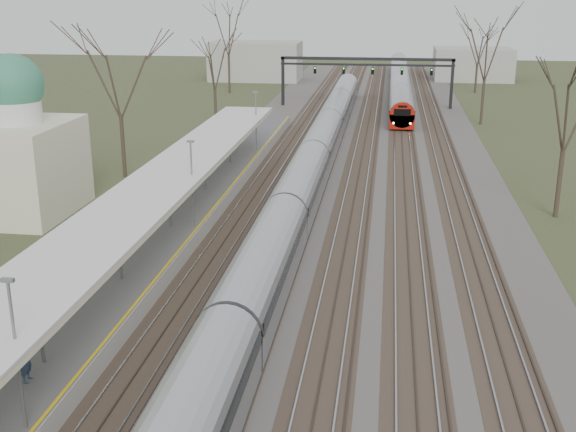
% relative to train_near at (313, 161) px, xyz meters
% --- Properties ---
extents(track_bed, '(24.00, 160.00, 0.22)m').
position_rel_train_near_xyz_m(track_bed, '(2.76, 5.53, -1.42)').
color(track_bed, '#474442').
rests_on(track_bed, ground).
extents(platform, '(3.50, 69.00, 1.00)m').
position_rel_train_near_xyz_m(platform, '(-6.55, -11.97, -0.98)').
color(platform, '#9E9B93').
rests_on(platform, ground).
extents(canopy, '(4.10, 50.00, 3.11)m').
position_rel_train_near_xyz_m(canopy, '(-6.55, -16.48, 2.45)').
color(canopy, slate).
rests_on(canopy, platform).
extents(signal_gantry, '(21.00, 0.59, 6.08)m').
position_rel_train_near_xyz_m(signal_gantry, '(2.79, 35.52, 3.43)').
color(signal_gantry, black).
rests_on(signal_gantry, ground).
extents(tree_west_far, '(5.50, 5.50, 11.33)m').
position_rel_train_near_xyz_m(tree_west_far, '(-14.50, -1.47, 6.54)').
color(tree_west_far, '#2D231C').
rests_on(tree_west_far, ground).
extents(tree_east_far, '(5.00, 5.00, 10.30)m').
position_rel_train_near_xyz_m(tree_east_far, '(16.50, -7.47, 5.81)').
color(tree_east_far, '#2D231C').
rests_on(tree_east_far, ground).
extents(train_near, '(2.62, 90.21, 3.05)m').
position_rel_train_near_xyz_m(train_near, '(0.00, 0.00, 0.00)').
color(train_near, '#9DA0A7').
rests_on(train_near, ground).
extents(train_far, '(2.62, 60.21, 3.05)m').
position_rel_train_near_xyz_m(train_far, '(7.00, 49.94, 0.00)').
color(train_far, '#9DA0A7').
rests_on(train_far, ground).
extents(passenger, '(0.49, 0.70, 1.84)m').
position_rel_train_near_xyz_m(passenger, '(-6.49, -32.80, 0.44)').
color(passenger, '#2F405D').
rests_on(passenger, platform).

